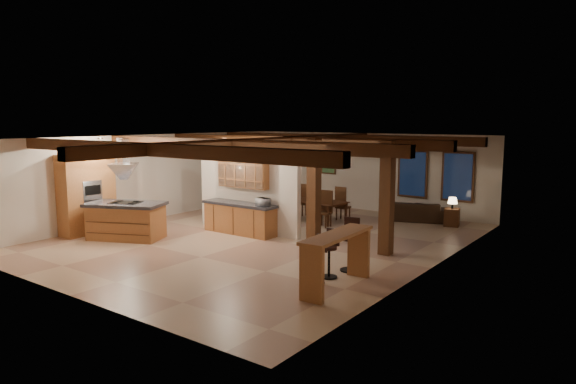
% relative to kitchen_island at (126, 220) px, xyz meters
% --- Properties ---
extents(ground, '(12.00, 12.00, 0.00)m').
position_rel_kitchen_island_xyz_m(ground, '(3.18, 2.34, -0.54)').
color(ground, tan).
rests_on(ground, ground).
extents(room_walls, '(12.00, 12.00, 12.00)m').
position_rel_kitchen_island_xyz_m(room_walls, '(3.18, 2.34, 1.24)').
color(room_walls, beige).
rests_on(room_walls, ground).
extents(ceiling_beams, '(10.00, 12.00, 0.28)m').
position_rel_kitchen_island_xyz_m(ceiling_beams, '(3.18, 2.34, 2.22)').
color(ceiling_beams, '#3E200F').
rests_on(ceiling_beams, room_walls).
extents(timber_posts, '(2.50, 0.30, 2.90)m').
position_rel_kitchen_island_xyz_m(timber_posts, '(5.68, 2.84, 1.23)').
color(timber_posts, '#3E200F').
rests_on(timber_posts, ground).
extents(partition_wall, '(3.80, 0.18, 2.20)m').
position_rel_kitchen_island_xyz_m(partition_wall, '(2.18, 2.84, 0.56)').
color(partition_wall, beige).
rests_on(partition_wall, ground).
extents(pantry_cabinet, '(0.67, 1.60, 2.40)m').
position_rel_kitchen_island_xyz_m(pantry_cabinet, '(-1.49, -0.26, 0.66)').
color(pantry_cabinet, '#A36034').
rests_on(pantry_cabinet, ground).
extents(back_counter, '(2.50, 0.66, 0.94)m').
position_rel_kitchen_island_xyz_m(back_counter, '(2.18, 2.45, -0.06)').
color(back_counter, '#A36034').
rests_on(back_counter, ground).
extents(upper_display_cabinet, '(1.80, 0.36, 0.95)m').
position_rel_kitchen_island_xyz_m(upper_display_cabinet, '(2.18, 2.65, 1.31)').
color(upper_display_cabinet, '#A36034').
rests_on(upper_display_cabinet, partition_wall).
extents(range_hood, '(1.10, 1.10, 1.40)m').
position_rel_kitchen_island_xyz_m(range_hood, '(0.00, 0.00, 1.25)').
color(range_hood, silver).
rests_on(range_hood, room_walls).
extents(back_windows, '(2.70, 0.07, 1.70)m').
position_rel_kitchen_island_xyz_m(back_windows, '(5.98, 8.27, 0.96)').
color(back_windows, '#3E200F').
rests_on(back_windows, room_walls).
extents(framed_art, '(0.65, 0.05, 0.85)m').
position_rel_kitchen_island_xyz_m(framed_art, '(1.68, 8.27, 1.16)').
color(framed_art, '#3E200F').
rests_on(framed_art, room_walls).
extents(recessed_cans, '(3.16, 2.46, 0.03)m').
position_rel_kitchen_island_xyz_m(recessed_cans, '(0.64, 0.40, 2.33)').
color(recessed_cans, silver).
rests_on(recessed_cans, room_walls).
extents(kitchen_island, '(2.43, 1.92, 1.07)m').
position_rel_kitchen_island_xyz_m(kitchen_island, '(0.00, 0.00, 0.00)').
color(kitchen_island, '#A36034').
rests_on(kitchen_island, ground).
extents(dining_table, '(2.14, 1.40, 0.70)m').
position_rel_kitchen_island_xyz_m(dining_table, '(2.98, 5.38, -0.19)').
color(dining_table, '#3C1E0F').
rests_on(dining_table, ground).
extents(sofa, '(2.37, 1.53, 0.65)m').
position_rel_kitchen_island_xyz_m(sofa, '(5.63, 7.43, -0.21)').
color(sofa, black).
rests_on(sofa, ground).
extents(microwave, '(0.44, 0.34, 0.22)m').
position_rel_kitchen_island_xyz_m(microwave, '(3.08, 2.45, 0.51)').
color(microwave, '#B5B5B9').
rests_on(microwave, back_counter).
extents(bar_counter, '(0.63, 2.20, 1.14)m').
position_rel_kitchen_island_xyz_m(bar_counter, '(7.14, -0.19, 0.23)').
color(bar_counter, '#A36034').
rests_on(bar_counter, ground).
extents(side_table, '(0.55, 0.55, 0.57)m').
position_rel_kitchen_island_xyz_m(side_table, '(6.96, 7.29, -0.25)').
color(side_table, '#3E200F').
rests_on(side_table, ground).
extents(table_lamp, '(0.31, 0.31, 0.36)m').
position_rel_kitchen_island_xyz_m(table_lamp, '(6.96, 7.29, 0.29)').
color(table_lamp, black).
rests_on(table_lamp, side_table).
extents(bar_stool_a, '(0.37, 0.38, 1.02)m').
position_rel_kitchen_island_xyz_m(bar_stool_a, '(6.65, -0.14, -0.02)').
color(bar_stool_a, black).
rests_on(bar_stool_a, ground).
extents(bar_stool_b, '(0.37, 0.37, 1.06)m').
position_rel_kitchen_island_xyz_m(bar_stool_b, '(6.64, 0.36, 0.00)').
color(bar_stool_b, black).
rests_on(bar_stool_b, ground).
extents(bar_stool_c, '(0.43, 0.45, 1.20)m').
position_rel_kitchen_island_xyz_m(bar_stool_c, '(6.74, 1.06, 0.08)').
color(bar_stool_c, black).
rests_on(bar_stool_c, ground).
extents(dining_chairs, '(1.87, 1.87, 1.16)m').
position_rel_kitchen_island_xyz_m(dining_chairs, '(2.98, 5.38, 0.05)').
color(dining_chairs, '#3E200F').
rests_on(dining_chairs, ground).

